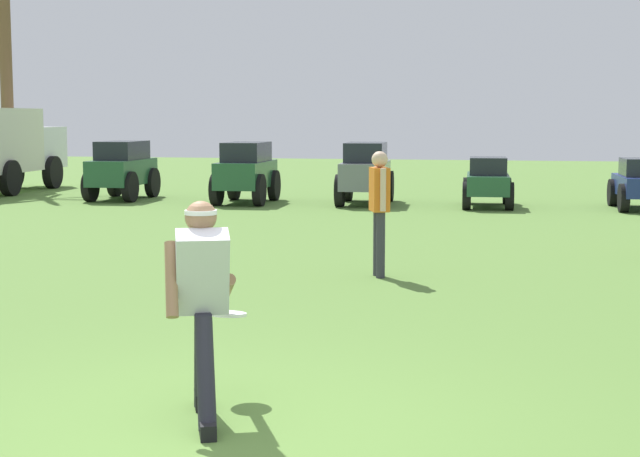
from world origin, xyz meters
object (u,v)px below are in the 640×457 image
Objects in this scene: teammate_near_sideline at (379,202)px; parked_car_slot_c at (365,171)px; parked_car_slot_d at (488,181)px; palm_tree_far_left at (5,36)px; frisbee_thrower at (203,298)px; parked_car_slot_a at (122,168)px; frisbee_in_flight at (227,314)px; parked_car_slot_b at (246,171)px; parked_car_slot_e at (640,183)px.

parked_car_slot_c is at bearing 100.34° from teammate_near_sideline.
palm_tree_far_left is (-13.69, 3.72, 3.68)m from parked_car_slot_d.
frisbee_thrower reaches higher than parked_car_slot_a.
parked_car_slot_c reaches higher than frisbee_in_flight.
frisbee_in_flight is 15.74m from parked_car_slot_b.
palm_tree_far_left is at bearing 144.77° from parked_car_slot_a.
parked_car_slot_c reaches higher than parked_car_slot_e.
parked_car_slot_e is 17.69m from palm_tree_far_left.
parked_car_slot_b is at bearing 105.83° from frisbee_in_flight.
palm_tree_far_left reaches higher than teammate_near_sideline.
frisbee_in_flight is 16.00m from parked_car_slot_e.
parked_car_slot_c is (5.95, -0.05, 0.00)m from parked_car_slot_a.
teammate_near_sideline is at bearing 87.41° from frisbee_thrower.
parked_car_slot_a is (-7.50, 15.49, 0.16)m from frisbee_in_flight.
frisbee_thrower is at bearing -105.47° from parked_car_slot_e.
teammate_near_sideline is at bearing -112.47° from parked_car_slot_e.
parked_car_slot_a is at bearing 179.48° from parked_car_slot_c.
palm_tree_far_left is (-4.98, 3.52, 3.51)m from parked_car_slot_a.
teammate_near_sideline is 0.22× the size of palm_tree_far_left.
frisbee_in_flight is at bearing -84.25° from parked_car_slot_c.
teammate_near_sideline reaches higher than parked_car_slot_a.
palm_tree_far_left is at bearing 154.76° from parked_car_slot_b.
frisbee_in_flight is 0.05× the size of palm_tree_far_left.
parked_car_slot_c is 1.07× the size of parked_car_slot_d.
frisbee_thrower is at bearing -94.27° from parked_car_slot_d.
parked_car_slot_d is at bearing -3.05° from parked_car_slot_c.
frisbee_thrower is 0.62m from frisbee_in_flight.
frisbee_thrower is 23.50m from palm_tree_far_left.
frisbee_thrower is at bearing -84.39° from parked_car_slot_c.
parked_car_slot_d is at bearing 85.50° from frisbee_in_flight.
parked_car_slot_d is at bearing 84.73° from teammate_near_sideline.
parked_car_slot_c reaches higher than parked_car_slot_d.
parked_car_slot_b and parked_car_slot_c have the same top height.
parked_car_slot_d and parked_car_slot_e have the same top height.
parked_car_slot_d is (5.50, 0.14, -0.18)m from parked_car_slot_b.
parked_car_slot_c is at bearing 176.95° from parked_car_slot_d.
frisbee_thrower reaches higher than frisbee_in_flight.
parked_car_slot_b is at bearing 115.06° from teammate_near_sideline.
parked_car_slot_b is (-4.29, 15.15, 0.16)m from frisbee_in_flight.
parked_car_slot_c is at bearing 95.61° from frisbee_thrower.
parked_car_slot_c is 2.77m from parked_car_slot_d.
frisbee_thrower is 16.10m from parked_car_slot_c.
teammate_near_sideline reaches higher than frisbee_thrower.
teammate_near_sideline reaches higher than parked_car_slot_c.
palm_tree_far_left is at bearing 167.87° from parked_car_slot_e.
parked_car_slot_c is 12.02m from palm_tree_far_left.
frisbee_in_flight is 23.03m from palm_tree_far_left.
palm_tree_far_left reaches higher than parked_car_slot_c.
parked_car_slot_b is at bearing -178.53° from parked_car_slot_d.
parked_car_slot_a is at bearing 115.84° from frisbee_in_flight.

